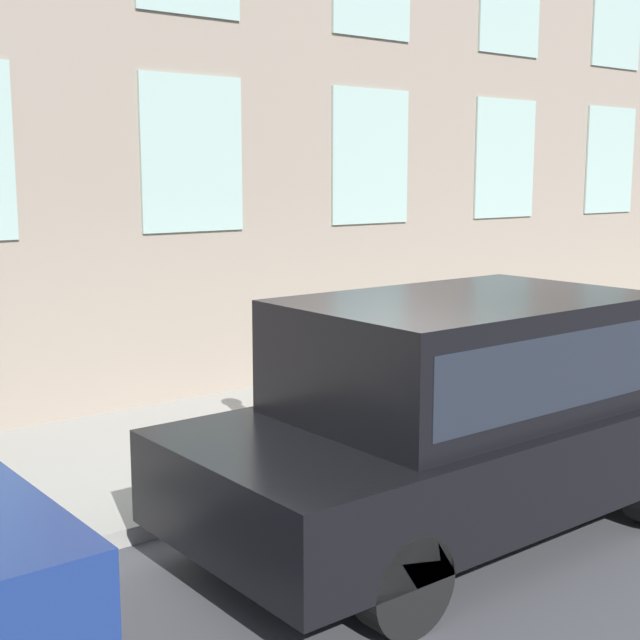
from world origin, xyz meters
TOP-DOWN VIEW (x-y plane):
  - ground_plane at (0.00, 0.00)m, footprint 80.00×80.00m
  - sidewalk at (1.56, 0.00)m, footprint 3.13×60.00m
  - building_facade at (3.27, 0.00)m, footprint 0.33×40.00m
  - fire_hydrant at (0.45, -0.20)m, footprint 0.34×0.45m
  - person at (0.95, 0.36)m, footprint 0.34×0.23m
  - parked_truck_black_near at (-1.29, 0.29)m, footprint 1.98×4.39m

SIDE VIEW (x-z plane):
  - ground_plane at x=0.00m, z-range 0.00..0.00m
  - sidewalk at x=1.56m, z-range 0.00..0.14m
  - fire_hydrant at x=0.45m, z-range 0.15..0.95m
  - person at x=0.95m, z-range 0.28..1.69m
  - parked_truck_black_near at x=-1.29m, z-range 0.11..1.93m
  - building_facade at x=3.27m, z-range 0.01..8.86m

